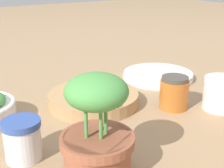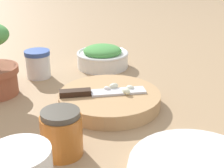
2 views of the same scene
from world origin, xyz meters
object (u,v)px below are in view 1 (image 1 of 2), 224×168
(potted_herb, at_px, (97,132))
(garlic_cloves, at_px, (88,87))
(cutting_board, at_px, (93,99))
(spice_jar, at_px, (23,139))
(plate_stack, at_px, (158,75))
(honey_jar, at_px, (174,93))
(coffee_mug, at_px, (222,93))
(chef_knife, at_px, (99,95))

(potted_herb, bearing_deg, garlic_cloves, -117.76)
(cutting_board, height_order, spice_jar, spice_jar)
(plate_stack, height_order, honey_jar, honey_jar)
(plate_stack, bearing_deg, coffee_mug, 83.50)
(spice_jar, bearing_deg, chef_knife, -154.68)
(garlic_cloves, bearing_deg, honey_jar, 134.51)
(coffee_mug, height_order, potted_herb, potted_herb)
(spice_jar, bearing_deg, coffee_mug, 172.23)
(chef_knife, height_order, coffee_mug, coffee_mug)
(garlic_cloves, relative_size, plate_stack, 0.33)
(spice_jar, xyz_separation_m, coffee_mug, (-0.48, 0.07, 0.00))
(cutting_board, distance_m, garlic_cloves, 0.03)
(plate_stack, bearing_deg, spice_jar, 21.05)
(honey_jar, height_order, potted_herb, potted_herb)
(chef_knife, distance_m, garlic_cloves, 0.05)
(spice_jar, distance_m, coffee_mug, 0.49)
(garlic_cloves, height_order, honey_jar, honey_jar)
(honey_jar, xyz_separation_m, potted_herb, (0.30, 0.12, 0.04))
(garlic_cloves, xyz_separation_m, potted_herb, (0.15, 0.28, 0.04))
(garlic_cloves, xyz_separation_m, spice_jar, (0.23, 0.16, -0.00))
(chef_knife, xyz_separation_m, honey_jar, (-0.16, 0.10, 0.00))
(cutting_board, distance_m, honey_jar, 0.20)
(potted_herb, bearing_deg, coffee_mug, -172.93)
(chef_knife, relative_size, coffee_mug, 1.93)
(spice_jar, bearing_deg, cutting_board, -149.50)
(chef_knife, distance_m, potted_herb, 0.27)
(chef_knife, relative_size, potted_herb, 1.10)
(cutting_board, height_order, potted_herb, potted_herb)
(plate_stack, xyz_separation_m, honey_jar, (0.12, 0.19, 0.03))
(potted_herb, bearing_deg, cutting_board, -120.03)
(potted_herb, bearing_deg, honey_jar, -158.18)
(spice_jar, bearing_deg, honey_jar, -179.20)
(cutting_board, distance_m, chef_knife, 0.03)
(plate_stack, bearing_deg, cutting_board, 12.07)
(chef_knife, bearing_deg, cutting_board, 95.01)
(garlic_cloves, height_order, potted_herb, potted_herb)
(chef_knife, height_order, potted_herb, potted_herb)
(honey_jar, bearing_deg, potted_herb, 21.82)
(garlic_cloves, bearing_deg, plate_stack, -172.91)
(coffee_mug, height_order, honey_jar, honey_jar)
(honey_jar, bearing_deg, cutting_board, -40.53)
(cutting_board, height_order, honey_jar, honey_jar)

